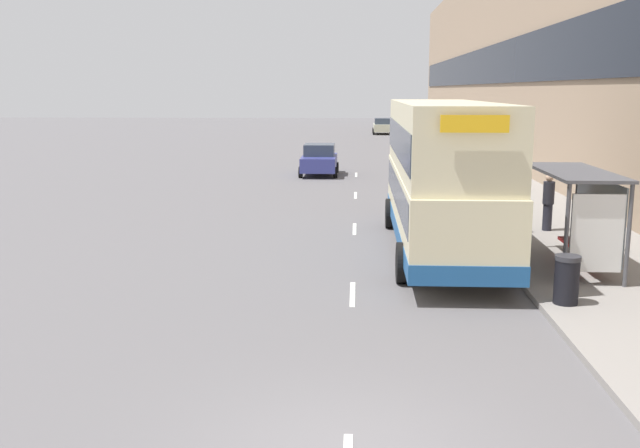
# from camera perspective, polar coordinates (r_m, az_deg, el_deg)

# --- Properties ---
(pavement) EXTENTS (5.00, 93.00, 0.14)m
(pavement) POSITION_cam_1_polar(r_m,az_deg,el_deg) (47.62, 10.82, 5.01)
(pavement) COLOR gray
(pavement) RESTS_ON ground_plane
(terrace_facade) EXTENTS (3.10, 93.00, 13.99)m
(terrace_facade) POSITION_cam_1_polar(r_m,az_deg,el_deg) (48.16, 15.95, 13.10)
(terrace_facade) COLOR #9E846B
(terrace_facade) RESTS_ON ground_plane
(lane_mark_1) EXTENTS (0.12, 2.00, 0.01)m
(lane_mark_1) POSITION_cam_1_polar(r_m,az_deg,el_deg) (16.49, 2.63, -5.62)
(lane_mark_1) COLOR silver
(lane_mark_1) RESTS_ON ground_plane
(lane_mark_2) EXTENTS (0.12, 2.00, 0.01)m
(lane_mark_2) POSITION_cam_1_polar(r_m,az_deg,el_deg) (24.08, 2.78, -0.40)
(lane_mark_2) COLOR silver
(lane_mark_2) RESTS_ON ground_plane
(lane_mark_3) EXTENTS (0.12, 2.00, 0.01)m
(lane_mark_3) POSITION_cam_1_polar(r_m,az_deg,el_deg) (31.77, 2.86, 2.31)
(lane_mark_3) COLOR silver
(lane_mark_3) RESTS_ON ground_plane
(lane_mark_4) EXTENTS (0.12, 2.00, 0.01)m
(lane_mark_4) POSITION_cam_1_polar(r_m,az_deg,el_deg) (39.51, 2.91, 3.96)
(lane_mark_4) COLOR silver
(lane_mark_4) RESTS_ON ground_plane
(bus_shelter) EXTENTS (1.60, 4.20, 2.48)m
(bus_shelter) POSITION_cam_1_polar(r_m,az_deg,el_deg) (19.04, 20.38, 1.69)
(bus_shelter) COLOR #4C4C51
(bus_shelter) RESTS_ON ground_plane
(double_decker_bus_near) EXTENTS (2.85, 10.89, 4.30)m
(double_decker_bus_near) POSITION_cam_1_polar(r_m,az_deg,el_deg) (20.54, 9.72, 3.97)
(double_decker_bus_near) COLOR beige
(double_decker_bus_near) RESTS_ON ground_plane
(car_0) EXTENTS (1.99, 4.34, 1.68)m
(car_0) POSITION_cam_1_polar(r_m,az_deg,el_deg) (76.25, 4.99, 7.81)
(car_0) COLOR #B7B799
(car_0) RESTS_ON ground_plane
(car_1) EXTENTS (2.06, 3.95, 1.69)m
(car_1) POSITION_cam_1_polar(r_m,az_deg,el_deg) (39.27, -0.06, 5.16)
(car_1) COLOR navy
(car_1) RESTS_ON ground_plane
(pedestrian_at_shelter) EXTENTS (0.37, 0.37, 1.86)m
(pedestrian_at_shelter) POSITION_cam_1_polar(r_m,az_deg,el_deg) (21.46, 21.39, 0.44)
(pedestrian_at_shelter) COLOR #23232D
(pedestrian_at_shelter) RESTS_ON ground_plane
(pedestrian_2) EXTENTS (0.33, 0.33, 1.64)m
(pedestrian_2) POSITION_cam_1_polar(r_m,az_deg,el_deg) (23.40, 14.99, 1.34)
(pedestrian_2) COLOR #23232D
(pedestrian_2) RESTS_ON ground_plane
(pedestrian_4) EXTENTS (0.36, 0.36, 1.83)m
(pedestrian_4) POSITION_cam_1_polar(r_m,az_deg,el_deg) (24.13, 17.79, 1.70)
(pedestrian_4) COLOR #23232D
(pedestrian_4) RESTS_ON ground_plane
(litter_bin) EXTENTS (0.55, 0.55, 1.05)m
(litter_bin) POSITION_cam_1_polar(r_m,az_deg,el_deg) (16.05, 19.13, -4.22)
(litter_bin) COLOR black
(litter_bin) RESTS_ON ground_plane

